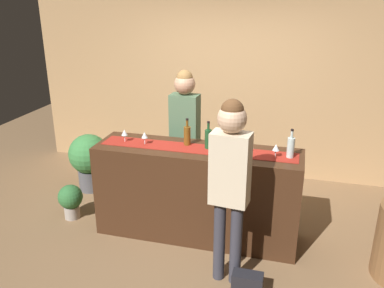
{
  "coord_description": "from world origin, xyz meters",
  "views": [
    {
      "loc": [
        0.99,
        -3.87,
        2.59
      ],
      "look_at": [
        -0.06,
        0.0,
        1.09
      ],
      "focal_mm": 37.71,
      "sensor_mm": 36.0,
      "label": 1
    }
  ],
  "objects_px": {
    "handbag": "(247,284)",
    "wine_glass_mid_counter": "(276,148)",
    "wine_glass_near_customer": "(124,133)",
    "customer_sipping": "(230,174)",
    "wine_bottle_clear": "(291,147)",
    "potted_plant_small": "(71,199)",
    "wine_glass_far_end": "(145,135)",
    "bartender": "(185,125)",
    "wine_bottle_green": "(208,138)",
    "potted_plant_tall": "(89,158)",
    "wine_bottle_amber": "(187,135)"
  },
  "relations": [
    {
      "from": "handbag",
      "to": "wine_glass_near_customer",
      "type": "bearing_deg",
      "value": 150.85
    },
    {
      "from": "wine_glass_mid_counter",
      "to": "potted_plant_small",
      "type": "xyz_separation_m",
      "value": [
        -2.39,
        -0.03,
        -0.9
      ]
    },
    {
      "from": "bartender",
      "to": "handbag",
      "type": "bearing_deg",
      "value": 127.97
    },
    {
      "from": "customer_sipping",
      "to": "potted_plant_tall",
      "type": "height_order",
      "value": "customer_sipping"
    },
    {
      "from": "handbag",
      "to": "customer_sipping",
      "type": "bearing_deg",
      "value": 144.75
    },
    {
      "from": "wine_glass_near_customer",
      "to": "bartender",
      "type": "relative_size",
      "value": 0.08
    },
    {
      "from": "customer_sipping",
      "to": "bartender",
      "type": "bearing_deg",
      "value": 127.27
    },
    {
      "from": "wine_bottle_green",
      "to": "potted_plant_tall",
      "type": "height_order",
      "value": "wine_bottle_green"
    },
    {
      "from": "handbag",
      "to": "wine_glass_mid_counter",
      "type": "bearing_deg",
      "value": 81.3
    },
    {
      "from": "wine_bottle_green",
      "to": "bartender",
      "type": "xyz_separation_m",
      "value": [
        -0.41,
        0.54,
        -0.05
      ]
    },
    {
      "from": "wine_bottle_green",
      "to": "wine_glass_near_customer",
      "type": "height_order",
      "value": "wine_bottle_green"
    },
    {
      "from": "bartender",
      "to": "potted_plant_small",
      "type": "height_order",
      "value": "bartender"
    },
    {
      "from": "bartender",
      "to": "customer_sipping",
      "type": "xyz_separation_m",
      "value": [
        0.78,
        -1.27,
        0.01
      ]
    },
    {
      "from": "wine_glass_far_end",
      "to": "potted_plant_small",
      "type": "distance_m",
      "value": 1.33
    },
    {
      "from": "wine_glass_mid_counter",
      "to": "bartender",
      "type": "bearing_deg",
      "value": 151.32
    },
    {
      "from": "wine_bottle_clear",
      "to": "wine_glass_near_customer",
      "type": "xyz_separation_m",
      "value": [
        -1.79,
        -0.01,
        -0.01
      ]
    },
    {
      "from": "potted_plant_tall",
      "to": "potted_plant_small",
      "type": "distance_m",
      "value": 0.82
    },
    {
      "from": "bartender",
      "to": "potted_plant_tall",
      "type": "xyz_separation_m",
      "value": [
        -1.42,
        0.13,
        -0.64
      ]
    },
    {
      "from": "wine_bottle_green",
      "to": "potted_plant_tall",
      "type": "bearing_deg",
      "value": 159.82
    },
    {
      "from": "wine_bottle_clear",
      "to": "wine_glass_mid_counter",
      "type": "distance_m",
      "value": 0.15
    },
    {
      "from": "potted_plant_tall",
      "to": "wine_glass_far_end",
      "type": "bearing_deg",
      "value": -32.97
    },
    {
      "from": "wine_glass_near_customer",
      "to": "potted_plant_tall",
      "type": "relative_size",
      "value": 0.18
    },
    {
      "from": "wine_bottle_amber",
      "to": "potted_plant_tall",
      "type": "height_order",
      "value": "wine_bottle_amber"
    },
    {
      "from": "wine_bottle_amber",
      "to": "wine_glass_far_end",
      "type": "height_order",
      "value": "wine_bottle_amber"
    },
    {
      "from": "wine_bottle_amber",
      "to": "handbag",
      "type": "xyz_separation_m",
      "value": [
        0.83,
        -0.93,
        -1.05
      ]
    },
    {
      "from": "potted_plant_tall",
      "to": "wine_glass_near_customer",
      "type": "bearing_deg",
      "value": -38.76
    },
    {
      "from": "potted_plant_small",
      "to": "wine_bottle_amber",
      "type": "bearing_deg",
      "value": 5.67
    },
    {
      "from": "wine_glass_far_end",
      "to": "handbag",
      "type": "bearing_deg",
      "value": -32.92
    },
    {
      "from": "bartender",
      "to": "handbag",
      "type": "distance_m",
      "value": 2.01
    },
    {
      "from": "bartender",
      "to": "wine_bottle_clear",
      "type": "bearing_deg",
      "value": 158.66
    },
    {
      "from": "wine_bottle_green",
      "to": "wine_glass_mid_counter",
      "type": "distance_m",
      "value": 0.71
    },
    {
      "from": "potted_plant_tall",
      "to": "handbag",
      "type": "distance_m",
      "value": 2.9
    },
    {
      "from": "wine_bottle_amber",
      "to": "handbag",
      "type": "height_order",
      "value": "wine_bottle_amber"
    },
    {
      "from": "potted_plant_tall",
      "to": "handbag",
      "type": "bearing_deg",
      "value": -32.94
    },
    {
      "from": "wine_glass_far_end",
      "to": "potted_plant_tall",
      "type": "relative_size",
      "value": 0.18
    },
    {
      "from": "wine_bottle_green",
      "to": "wine_glass_mid_counter",
      "type": "bearing_deg",
      "value": -6.1
    },
    {
      "from": "wine_glass_far_end",
      "to": "bartender",
      "type": "height_order",
      "value": "bartender"
    },
    {
      "from": "potted_plant_small",
      "to": "potted_plant_tall",
      "type": "bearing_deg",
      "value": 100.96
    },
    {
      "from": "wine_glass_near_customer",
      "to": "potted_plant_small",
      "type": "xyz_separation_m",
      "value": [
        -0.74,
        -0.06,
        -0.9
      ]
    },
    {
      "from": "wine_glass_far_end",
      "to": "handbag",
      "type": "relative_size",
      "value": 0.51
    },
    {
      "from": "wine_glass_mid_counter",
      "to": "handbag",
      "type": "xyz_separation_m",
      "value": [
        -0.12,
        -0.82,
        -1.04
      ]
    },
    {
      "from": "potted_plant_tall",
      "to": "potted_plant_small",
      "type": "xyz_separation_m",
      "value": [
        0.15,
        -0.77,
        -0.21
      ]
    },
    {
      "from": "wine_glass_near_customer",
      "to": "customer_sipping",
      "type": "height_order",
      "value": "customer_sipping"
    },
    {
      "from": "wine_glass_mid_counter",
      "to": "bartender",
      "type": "xyz_separation_m",
      "value": [
        -1.12,
        0.61,
        -0.04
      ]
    },
    {
      "from": "wine_bottle_clear",
      "to": "potted_plant_tall",
      "type": "distance_m",
      "value": 2.86
    },
    {
      "from": "wine_glass_mid_counter",
      "to": "handbag",
      "type": "bearing_deg",
      "value": -98.7
    },
    {
      "from": "wine_bottle_clear",
      "to": "bartender",
      "type": "bearing_deg",
      "value": 155.59
    },
    {
      "from": "wine_bottle_clear",
      "to": "potted_plant_small",
      "type": "distance_m",
      "value": 2.69
    },
    {
      "from": "wine_bottle_clear",
      "to": "handbag",
      "type": "bearing_deg",
      "value": -107.32
    },
    {
      "from": "wine_glass_far_end",
      "to": "potted_plant_tall",
      "type": "bearing_deg",
      "value": 147.03
    }
  ]
}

